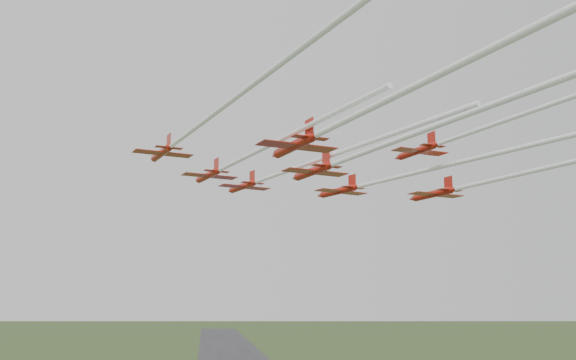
{
  "coord_description": "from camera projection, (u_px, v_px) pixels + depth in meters",
  "views": [
    {
      "loc": [
        -16.22,
        -100.13,
        30.27
      ],
      "look_at": [
        -3.74,
        -2.9,
        48.86
      ],
      "focal_mm": 40.0,
      "sensor_mm": 36.0,
      "label": 1
    }
  ],
  "objects": [
    {
      "name": "jet_row3_left",
      "position": [
        208.0,
        118.0,
        69.47
      ],
      "size": [
        23.7,
        62.1,
        2.34
      ],
      "rotation": [
        0.0,
        0.0,
        0.33
      ],
      "color": "#B01B0F"
    },
    {
      "name": "jet_row3_right",
      "position": [
        522.0,
        174.0,
        86.66
      ],
      "size": [
        25.35,
        67.11,
        2.79
      ],
      "rotation": [
        0.0,
        0.0,
        0.33
      ],
      "color": "#B01B0F"
    },
    {
      "name": "jet_row4_left",
      "position": [
        363.0,
        112.0,
        63.43
      ],
      "size": [
        22.8,
        61.15,
        2.93
      ],
      "rotation": [
        0.0,
        0.0,
        0.31
      ],
      "color": "#B01B0F"
    },
    {
      "name": "jet_row4_right",
      "position": [
        484.0,
        128.0,
        75.94
      ],
      "size": [
        18.5,
        51.32,
        2.38
      ],
      "rotation": [
        0.0,
        0.0,
        0.3
      ],
      "color": "#B01B0F"
    },
    {
      "name": "jet_row2_left",
      "position": [
        240.0,
        160.0,
        91.1
      ],
      "size": [
        21.2,
        52.15,
        2.63
      ],
      "rotation": [
        0.0,
        0.0,
        0.35
      ],
      "color": "#B01B0F"
    },
    {
      "name": "jet_lead",
      "position": [
        286.0,
        171.0,
        102.17
      ],
      "size": [
        26.42,
        59.07,
        2.78
      ],
      "rotation": [
        0.0,
        0.0,
        0.39
      ],
      "color": "#B01B0F"
    },
    {
      "name": "jet_row2_right",
      "position": [
        415.0,
        173.0,
        93.73
      ],
      "size": [
        31.6,
        64.35,
        2.8
      ],
      "rotation": [
        0.0,
        0.0,
        0.43
      ],
      "color": "#B01B0F"
    },
    {
      "name": "jet_row3_mid",
      "position": [
        364.0,
        152.0,
        82.18
      ],
      "size": [
        22.34,
        56.42,
        2.93
      ],
      "rotation": [
        0.0,
        0.0,
        0.33
      ],
      "color": "#B01B0F"
    }
  ]
}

